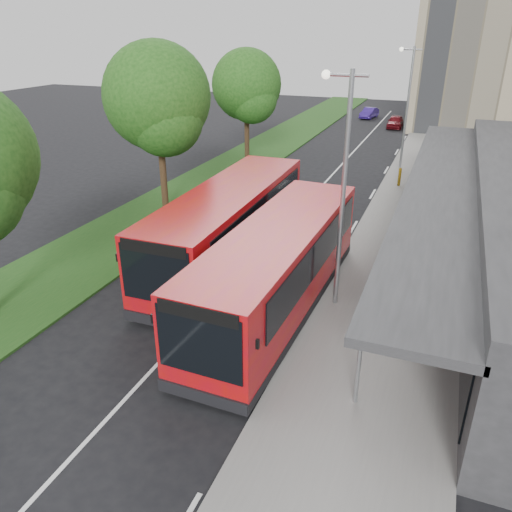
{
  "coord_description": "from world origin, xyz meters",
  "views": [
    {
      "loc": [
        7.23,
        -13.75,
        9.28
      ],
      "look_at": [
        1.12,
        1.98,
        1.5
      ],
      "focal_mm": 35.0,
      "sensor_mm": 36.0,
      "label": 1
    }
  ],
  "objects_px": {
    "litter_bin": "(407,227)",
    "bollard": "(400,177)",
    "car_far": "(369,113)",
    "bus_second": "(229,226)",
    "tree_mid": "(158,104)",
    "bus_main": "(278,269)",
    "lamp_post_far": "(407,102)",
    "tree_far": "(247,89)",
    "lamp_post_near": "(342,180)",
    "car_near": "(395,122)"
  },
  "relations": [
    {
      "from": "bus_second",
      "to": "car_near",
      "type": "bearing_deg",
      "value": 85.06
    },
    {
      "from": "bus_main",
      "to": "lamp_post_far",
      "type": "bearing_deg",
      "value": 86.78
    },
    {
      "from": "tree_far",
      "to": "lamp_post_near",
      "type": "relative_size",
      "value": 1.0
    },
    {
      "from": "bus_main",
      "to": "bus_second",
      "type": "height_order",
      "value": "bus_second"
    },
    {
      "from": "lamp_post_near",
      "to": "litter_bin",
      "type": "height_order",
      "value": "lamp_post_near"
    },
    {
      "from": "car_far",
      "to": "bus_second",
      "type": "bearing_deg",
      "value": -79.73
    },
    {
      "from": "tree_mid",
      "to": "car_near",
      "type": "relative_size",
      "value": 2.44
    },
    {
      "from": "tree_mid",
      "to": "bus_second",
      "type": "relative_size",
      "value": 0.75
    },
    {
      "from": "tree_mid",
      "to": "bus_second",
      "type": "bearing_deg",
      "value": -39.76
    },
    {
      "from": "tree_far",
      "to": "car_far",
      "type": "bearing_deg",
      "value": 76.72
    },
    {
      "from": "lamp_post_near",
      "to": "car_far",
      "type": "bearing_deg",
      "value": 97.84
    },
    {
      "from": "bus_main",
      "to": "car_far",
      "type": "distance_m",
      "value": 43.03
    },
    {
      "from": "tree_mid",
      "to": "lamp_post_near",
      "type": "distance_m",
      "value": 13.21
    },
    {
      "from": "litter_bin",
      "to": "car_near",
      "type": "height_order",
      "value": "car_near"
    },
    {
      "from": "lamp_post_near",
      "to": "litter_bin",
      "type": "distance_m",
      "value": 8.58
    },
    {
      "from": "bus_second",
      "to": "lamp_post_far",
      "type": "bearing_deg",
      "value": 73.99
    },
    {
      "from": "lamp_post_far",
      "to": "tree_far",
      "type": "bearing_deg",
      "value": -175.13
    },
    {
      "from": "tree_mid",
      "to": "car_far",
      "type": "distance_m",
      "value": 35.54
    },
    {
      "from": "tree_mid",
      "to": "bus_main",
      "type": "xyz_separation_m",
      "value": [
        9.33,
        -8.08,
        -4.05
      ]
    },
    {
      "from": "bus_second",
      "to": "car_far",
      "type": "xyz_separation_m",
      "value": [
        -0.78,
        39.88,
        -1.13
      ]
    },
    {
      "from": "bus_main",
      "to": "car_far",
      "type": "bearing_deg",
      "value": 96.94
    },
    {
      "from": "litter_bin",
      "to": "lamp_post_near",
      "type": "bearing_deg",
      "value": -103.79
    },
    {
      "from": "tree_mid",
      "to": "bollard",
      "type": "bearing_deg",
      "value": 37.35
    },
    {
      "from": "lamp_post_far",
      "to": "bus_main",
      "type": "xyz_separation_m",
      "value": [
        -1.8,
        -21.03,
        -3.08
      ]
    },
    {
      "from": "bus_main",
      "to": "bus_second",
      "type": "bearing_deg",
      "value": 138.71
    },
    {
      "from": "tree_far",
      "to": "litter_bin",
      "type": "distance_m",
      "value": 18.02
    },
    {
      "from": "lamp_post_far",
      "to": "litter_bin",
      "type": "distance_m",
      "value": 13.42
    },
    {
      "from": "tree_far",
      "to": "tree_mid",
      "type": "bearing_deg",
      "value": -90.0
    },
    {
      "from": "bus_second",
      "to": "car_near",
      "type": "distance_m",
      "value": 35.09
    },
    {
      "from": "tree_far",
      "to": "litter_bin",
      "type": "bearing_deg",
      "value": -42.17
    },
    {
      "from": "bus_second",
      "to": "litter_bin",
      "type": "xyz_separation_m",
      "value": [
        6.77,
        5.41,
        -1.03
      ]
    },
    {
      "from": "bollard",
      "to": "tree_mid",
      "type": "bearing_deg",
      "value": -142.65
    },
    {
      "from": "lamp_post_far",
      "to": "litter_bin",
      "type": "height_order",
      "value": "lamp_post_far"
    },
    {
      "from": "lamp_post_far",
      "to": "bus_main",
      "type": "relative_size",
      "value": 0.71
    },
    {
      "from": "litter_bin",
      "to": "bollard",
      "type": "bearing_deg",
      "value": 98.74
    },
    {
      "from": "car_far",
      "to": "litter_bin",
      "type": "bearing_deg",
      "value": -68.49
    },
    {
      "from": "lamp_post_far",
      "to": "bus_second",
      "type": "bearing_deg",
      "value": -105.39
    },
    {
      "from": "lamp_post_near",
      "to": "litter_bin",
      "type": "xyz_separation_m",
      "value": [
        1.8,
        7.34,
        -4.06
      ]
    },
    {
      "from": "car_far",
      "to": "lamp_post_far",
      "type": "bearing_deg",
      "value": -66.07
    },
    {
      "from": "bollard",
      "to": "car_near",
      "type": "relative_size",
      "value": 0.31
    },
    {
      "from": "bus_main",
      "to": "car_far",
      "type": "xyz_separation_m",
      "value": [
        -3.96,
        42.83,
        -1.07
      ]
    },
    {
      "from": "lamp_post_near",
      "to": "bus_main",
      "type": "distance_m",
      "value": 3.71
    },
    {
      "from": "car_near",
      "to": "bus_main",
      "type": "bearing_deg",
      "value": -90.65
    },
    {
      "from": "tree_mid",
      "to": "litter_bin",
      "type": "xyz_separation_m",
      "value": [
        12.93,
        0.29,
        -5.03
      ]
    },
    {
      "from": "tree_mid",
      "to": "car_far",
      "type": "bearing_deg",
      "value": 81.21
    },
    {
      "from": "tree_mid",
      "to": "bus_main",
      "type": "distance_m",
      "value": 12.99
    },
    {
      "from": "tree_mid",
      "to": "car_far",
      "type": "xyz_separation_m",
      "value": [
        5.37,
        34.76,
        -5.12
      ]
    },
    {
      "from": "bus_second",
      "to": "litter_bin",
      "type": "bearing_deg",
      "value": 37.99
    },
    {
      "from": "tree_mid",
      "to": "lamp_post_far",
      "type": "relative_size",
      "value": 1.1
    },
    {
      "from": "litter_bin",
      "to": "bollard",
      "type": "xyz_separation_m",
      "value": [
        -1.32,
        8.57,
        0.05
      ]
    }
  ]
}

